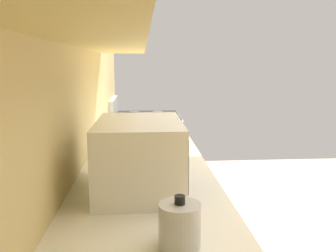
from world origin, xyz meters
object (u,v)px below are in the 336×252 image
Objects in this scene: microwave at (140,155)px; bowl at (159,145)px; oven_range at (147,160)px; kettle at (180,225)px.

microwave is 2.66× the size of bowl.
kettle is at bearing -178.45° from oven_range.
bowl is 1.13× the size of kettle.
kettle is (-1.15, 0.00, 0.04)m from bowl.
microwave reaches higher than oven_range.
microwave is at bearing 178.76° from oven_range.
bowl is 1.15m from kettle.
bowl is at bearing -177.11° from oven_range.
oven_range reaches higher than kettle.
kettle is (-2.48, -0.07, 0.51)m from oven_range.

